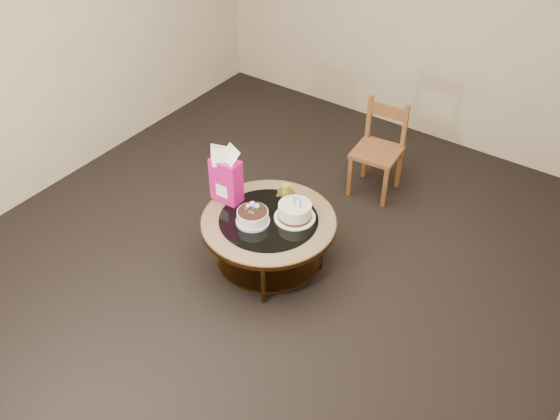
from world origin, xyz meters
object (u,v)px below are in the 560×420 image
Objects in this scene: decorated_cake at (253,217)px; cream_cake at (295,212)px; gift_bag at (226,175)px; coffee_table at (269,227)px; dining_chair at (379,149)px.

decorated_cake is 0.81× the size of cream_cake.
cream_cake is at bearing 43.78° from decorated_cake.
cream_cake reaches higher than decorated_cake.
gift_bag is (-0.55, -0.11, 0.17)m from cream_cake.
coffee_table is at bearing -134.68° from cream_cake.
gift_bag is at bearing -162.22° from cream_cake.
cream_cake reaches higher than coffee_table.
coffee_table is 0.50m from gift_bag.
coffee_table is 0.18m from decorated_cake.
decorated_cake is 0.31m from cream_cake.
cream_cake is (0.15, 0.12, 0.14)m from coffee_table.
gift_bag is at bearing -119.57° from dining_chair.
dining_chair is (0.05, 1.24, -0.10)m from cream_cake.
decorated_cake is 0.39m from gift_bag.
decorated_cake is at bearing -127.91° from coffee_table.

